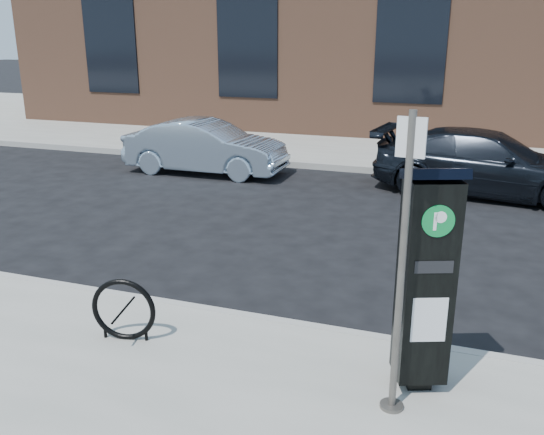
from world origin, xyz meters
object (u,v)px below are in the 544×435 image
at_px(parking_kiosk, 426,278).
at_px(car_dark, 486,163).
at_px(bike_rack, 124,310).
at_px(sign_pole, 401,272).
at_px(car_silver, 205,147).

distance_m(parking_kiosk, car_dark, 7.71).
relative_size(bike_rack, car_dark, 0.15).
height_order(parking_kiosk, sign_pole, sign_pole).
bearing_deg(parking_kiosk, bike_rack, 162.04).
bearing_deg(bike_rack, car_silver, 98.37).
height_order(sign_pole, car_dark, sign_pole).
bearing_deg(bike_rack, sign_pole, -16.60).
distance_m(parking_kiosk, bike_rack, 3.01).
height_order(parking_kiosk, car_dark, parking_kiosk).
bearing_deg(car_silver, car_dark, -89.34).
xyz_separation_m(car_silver, car_dark, (6.25, 0.14, 0.03)).
bearing_deg(car_dark, sign_pole, -178.08).
relative_size(bike_rack, car_silver, 0.18).
distance_m(bike_rack, car_dark, 8.58).
relative_size(parking_kiosk, car_dark, 0.45).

